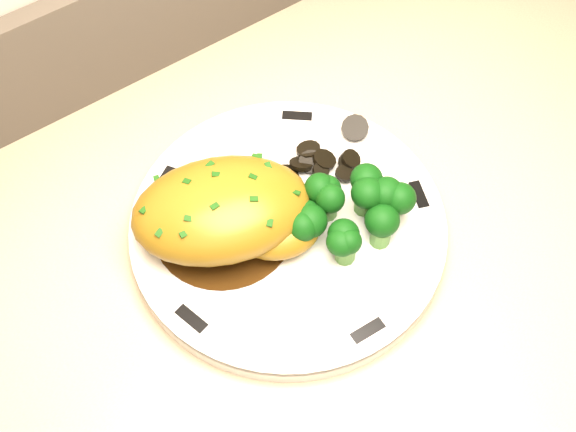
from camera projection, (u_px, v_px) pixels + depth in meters
plate at (288, 228)px, 0.62m from camera, size 0.36×0.36×0.02m
rim_accent_0 at (419, 195)px, 0.63m from camera, size 0.02×0.03×0.00m
rim_accent_1 at (297, 116)px, 0.68m from camera, size 0.03×0.03×0.00m
rim_accent_2 at (165, 179)px, 0.64m from camera, size 0.03×0.02×0.00m
rim_accent_3 at (191, 319)px, 0.57m from camera, size 0.02×0.03×0.00m
rim_accent_4 at (368, 331)px, 0.56m from camera, size 0.03×0.01×0.00m
gravy_pool at (224, 228)px, 0.61m from camera, size 0.12×0.12×0.00m
chicken_breast at (228, 212)px, 0.59m from camera, size 0.17×0.15×0.06m
mushroom_pile at (332, 174)px, 0.63m from camera, size 0.09×0.07×0.03m
broccoli_florets at (354, 215)px, 0.59m from camera, size 0.10×0.07×0.04m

